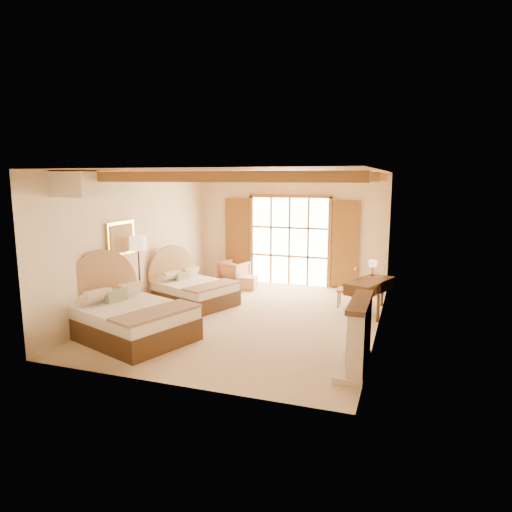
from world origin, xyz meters
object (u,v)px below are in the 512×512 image
at_px(bed_near, 126,316).
at_px(desk, 369,295).
at_px(armchair, 234,273).
at_px(nightstand, 122,308).
at_px(bed_far, 189,289).

height_order(bed_near, desk, bed_near).
bearing_deg(armchair, nightstand, 91.70).
height_order(bed_far, nightstand, bed_far).
relative_size(nightstand, armchair, 0.80).
relative_size(bed_near, bed_far, 1.16).
height_order(bed_near, nightstand, bed_near).
distance_m(armchair, desk, 4.32).
relative_size(bed_far, armchair, 3.09).
distance_m(bed_near, bed_far, 2.58).
bearing_deg(bed_near, armchair, 106.51).
height_order(bed_near, bed_far, bed_near).
relative_size(bed_near, armchair, 3.59).
height_order(bed_far, armchair, bed_far).
xyz_separation_m(nightstand, armchair, (0.98, 4.04, 0.04)).
distance_m(nightstand, armchair, 4.16).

